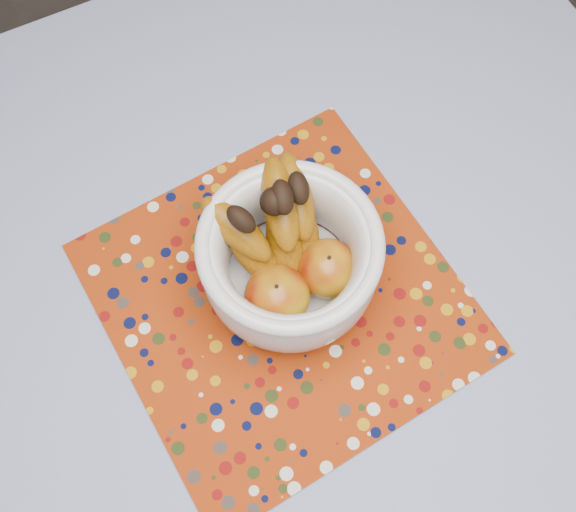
# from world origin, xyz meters

# --- Properties ---
(table) EXTENTS (1.20, 1.20, 0.75)m
(table) POSITION_xyz_m (0.00, 0.00, 0.67)
(table) COLOR brown
(table) RESTS_ON ground
(tablecloth) EXTENTS (1.32, 1.32, 0.01)m
(tablecloth) POSITION_xyz_m (0.00, 0.00, 0.76)
(tablecloth) COLOR slate
(tablecloth) RESTS_ON table
(placemat) EXTENTS (0.48, 0.48, 0.00)m
(placemat) POSITION_xyz_m (0.01, 0.06, 0.76)
(placemat) COLOR #8B2807
(placemat) RESTS_ON tablecloth
(fruit_bowl) EXTENTS (0.23, 0.24, 0.19)m
(fruit_bowl) POSITION_xyz_m (0.03, 0.09, 0.85)
(fruit_bowl) COLOR silver
(fruit_bowl) RESTS_ON placemat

